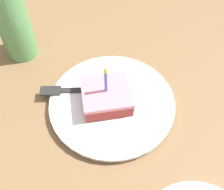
{
  "coord_description": "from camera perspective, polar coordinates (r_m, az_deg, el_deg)",
  "views": [
    {
      "loc": [
        -0.34,
        0.04,
        0.48
      ],
      "look_at": [
        -0.03,
        -0.01,
        0.04
      ],
      "focal_mm": 42.0,
      "sensor_mm": 36.0,
      "label": 1
    }
  ],
  "objects": [
    {
      "name": "ground_plane",
      "position": [
        0.61,
        -1.52,
        -1.55
      ],
      "size": [
        2.4,
        2.4,
        0.04
      ],
      "color": "brown",
      "rests_on": "ground"
    },
    {
      "name": "plate",
      "position": [
        0.57,
        0.0,
        -1.7
      ],
      "size": [
        0.27,
        0.27,
        0.02
      ],
      "color": "silver",
      "rests_on": "ground_plane"
    },
    {
      "name": "cake_slice",
      "position": [
        0.54,
        -1.17,
        -0.21
      ],
      "size": [
        0.09,
        0.1,
        0.11
      ],
      "color": "#99332D",
      "rests_on": "plate"
    },
    {
      "name": "bottle",
      "position": [
        0.66,
        -20.88,
        14.97
      ],
      "size": [
        0.08,
        0.08,
        0.24
      ],
      "color": "#599959",
      "rests_on": "ground_plane"
    },
    {
      "name": "fork",
      "position": [
        0.58,
        -7.37,
        1.05
      ],
      "size": [
        0.04,
        0.2,
        0.0
      ],
      "color": "#262626",
      "rests_on": "plate"
    }
  ]
}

